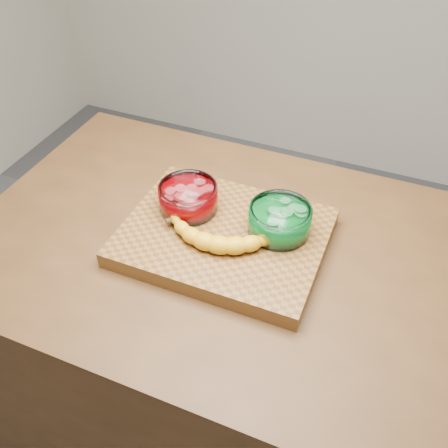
% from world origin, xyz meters
% --- Properties ---
extents(ground, '(3.50, 3.50, 0.00)m').
position_xyz_m(ground, '(0.00, 0.00, 0.00)').
color(ground, '#505155').
rests_on(ground, ground).
extents(counter, '(1.20, 0.80, 0.90)m').
position_xyz_m(counter, '(0.00, 0.00, 0.45)').
color(counter, '#4B2F16').
rests_on(counter, ground).
extents(cutting_board, '(0.45, 0.35, 0.04)m').
position_xyz_m(cutting_board, '(0.00, 0.00, 0.92)').
color(cutting_board, brown).
rests_on(cutting_board, counter).
extents(bowl_red, '(0.14, 0.14, 0.06)m').
position_xyz_m(bowl_red, '(-0.11, 0.04, 0.97)').
color(bowl_red, white).
rests_on(bowl_red, cutting_board).
extents(bowl_green, '(0.14, 0.14, 0.06)m').
position_xyz_m(bowl_green, '(0.11, 0.05, 0.97)').
color(bowl_green, white).
rests_on(bowl_green, cutting_board).
extents(banana, '(0.28, 0.15, 0.04)m').
position_xyz_m(banana, '(0.00, -0.02, 0.96)').
color(banana, gold).
rests_on(banana, cutting_board).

